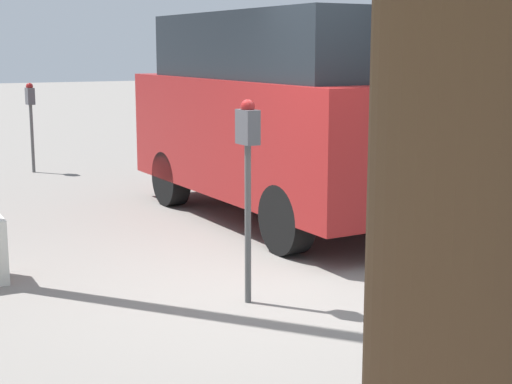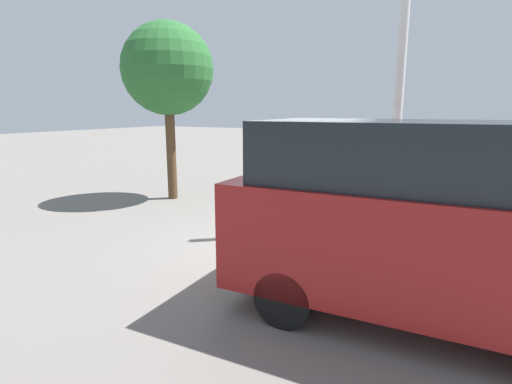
# 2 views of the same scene
# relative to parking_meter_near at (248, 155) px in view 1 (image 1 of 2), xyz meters

# --- Properties ---
(ground_plane) EXTENTS (80.00, 80.00, 0.00)m
(ground_plane) POSITION_rel_parking_meter_near_xyz_m (0.16, -0.40, -1.16)
(ground_plane) COLOR slate
(parking_meter_near) EXTENTS (0.20, 0.12, 1.57)m
(parking_meter_near) POSITION_rel_parking_meter_near_xyz_m (0.00, 0.00, 0.00)
(parking_meter_near) COLOR #4C4C4C
(parking_meter_near) RESTS_ON ground
(parking_meter_far) EXTENTS (0.20, 0.12, 1.41)m
(parking_meter_far) POSITION_rel_parking_meter_near_xyz_m (7.33, 0.18, -0.12)
(parking_meter_far) COLOR #4C4C4C
(parking_meter_far) RESTS_ON ground
(parked_van) EXTENTS (4.50, 2.20, 2.33)m
(parked_van) POSITION_rel_parking_meter_near_xyz_m (2.51, -1.77, 0.08)
(parked_van) COLOR maroon
(parked_van) RESTS_ON ground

